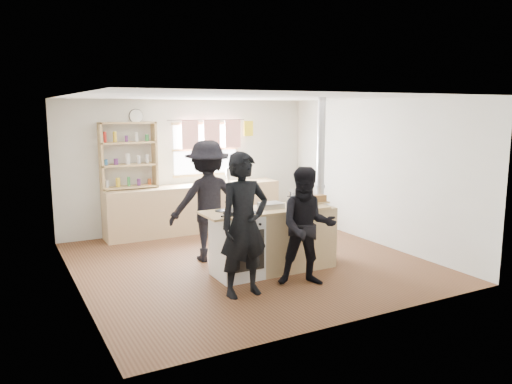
% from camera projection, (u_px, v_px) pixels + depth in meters
% --- Properties ---
extents(ground, '(5.00, 5.00, 0.01)m').
position_uv_depth(ground, '(248.00, 262.00, 7.70)').
color(ground, brown).
rests_on(ground, ground).
extents(back_counter, '(3.40, 0.55, 0.90)m').
position_uv_depth(back_counter, '(195.00, 208.00, 9.55)').
color(back_counter, tan).
rests_on(back_counter, ground).
extents(shelving_unit, '(1.00, 0.28, 1.20)m').
position_uv_depth(shelving_unit, '(128.00, 155.00, 8.93)').
color(shelving_unit, tan).
rests_on(shelving_unit, back_counter).
extents(thermos, '(0.10, 0.10, 0.27)m').
position_uv_depth(thermos, '(228.00, 176.00, 9.78)').
color(thermos, silver).
rests_on(thermos, back_counter).
extents(cooking_island, '(1.97, 0.64, 0.93)m').
position_uv_depth(cooking_island, '(274.00, 239.00, 7.21)').
color(cooking_island, white).
rests_on(cooking_island, ground).
extents(skillet_greens, '(0.42, 0.42, 0.05)m').
position_uv_depth(skillet_greens, '(234.00, 212.00, 6.74)').
color(skillet_greens, black).
rests_on(skillet_greens, cooking_island).
extents(roast_tray, '(0.33, 0.27, 0.07)m').
position_uv_depth(roast_tray, '(271.00, 205.00, 7.14)').
color(roast_tray, silver).
rests_on(roast_tray, cooking_island).
extents(stockpot_stove, '(0.25, 0.25, 0.20)m').
position_uv_depth(stockpot_stove, '(236.00, 203.00, 7.03)').
color(stockpot_stove, '#BABABD').
rests_on(stockpot_stove, cooking_island).
extents(stockpot_counter, '(0.32, 0.32, 0.23)m').
position_uv_depth(stockpot_counter, '(299.00, 198.00, 7.36)').
color(stockpot_counter, silver).
rests_on(stockpot_counter, cooking_island).
extents(bread_board, '(0.28, 0.20, 0.12)m').
position_uv_depth(bread_board, '(319.00, 200.00, 7.50)').
color(bread_board, tan).
rests_on(bread_board, cooking_island).
extents(flue_heater, '(0.35, 0.35, 2.50)m').
position_uv_depth(flue_heater, '(320.00, 218.00, 7.78)').
color(flue_heater, black).
rests_on(flue_heater, ground).
extents(person_near_left, '(0.68, 0.46, 1.82)m').
position_uv_depth(person_near_left, '(244.00, 225.00, 6.19)').
color(person_near_left, black).
rests_on(person_near_left, ground).
extents(person_near_right, '(0.96, 0.88, 1.59)m').
position_uv_depth(person_near_right, '(307.00, 227.00, 6.58)').
color(person_near_right, black).
rests_on(person_near_right, ground).
extents(person_far, '(1.26, 0.79, 1.86)m').
position_uv_depth(person_far, '(208.00, 201.00, 7.68)').
color(person_far, black).
rests_on(person_far, ground).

